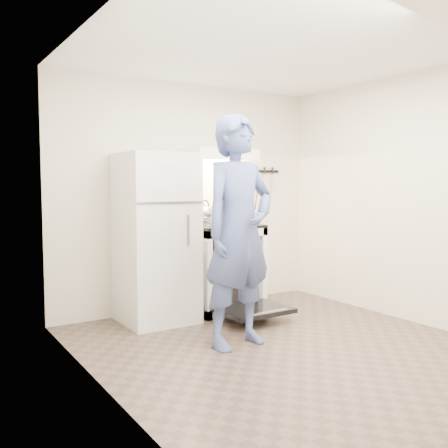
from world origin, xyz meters
The scene contains 15 objects.
floor centered at (0.00, 0.00, 0.00)m, with size 3.60×3.60×0.00m, color brown.
back_wall centered at (0.00, 1.80, 1.25)m, with size 3.20×0.02×2.50m, color beige.
refrigerator centered at (-0.58, 1.45, 0.85)m, with size 0.70×0.70×1.70m, color white.
stove_body centered at (0.23, 1.48, 0.46)m, with size 0.76×0.65×0.92m, color white.
cooktop centered at (0.23, 1.48, 0.94)m, with size 0.76×0.65×0.03m, color black.
backsplash centered at (0.23, 1.76, 1.05)m, with size 0.76×0.07×0.20m, color white.
oven_door centered at (0.23, 0.88, 0.12)m, with size 0.70×0.54×0.04m, color black.
oven_rack centered at (0.23, 1.48, 0.44)m, with size 0.60×0.52×0.01m, color slate.
range_hood centered at (0.23, 1.55, 1.71)m, with size 0.76×0.50×0.12m, color white.
knife_strip centered at (1.05, 1.79, 1.55)m, with size 0.40×0.02×0.03m, color black.
pizza_stone centered at (0.31, 1.43, 0.45)m, with size 0.33×0.33×0.02m, color #8C6C4C.
tea_kettle centered at (0.13, 1.70, 1.08)m, with size 0.22×0.18×0.27m, color #B8B8BD, non-canonical shape.
utensil_jar centered at (0.55, 1.31, 1.05)m, with size 0.09×0.09×0.13m, color silver.
person centered at (-0.31, 0.36, 0.99)m, with size 0.72×0.47×1.98m, color #3B4C7A.
dutch_oven centered at (-0.09, 0.76, 1.09)m, with size 0.34×0.27×0.22m, color red, non-canonical shape.
Camera 1 is at (-2.68, -3.14, 1.39)m, focal length 40.00 mm.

